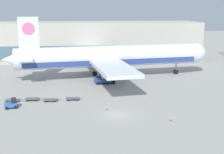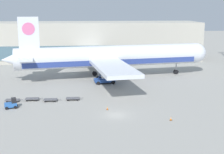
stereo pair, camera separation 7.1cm
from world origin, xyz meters
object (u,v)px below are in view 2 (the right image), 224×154
object	(u,v)px
baggage_dolly_lead	(12,100)
baggage_dolly_second	(32,99)
baggage_tug_mid	(12,104)
traffic_cone_far	(107,108)
scissor_lift_loader	(105,76)
traffic_cone_near	(171,118)
baggage_dolly_third	(50,100)
baggage_dolly_trail	(73,98)
airplane_main	(108,57)

from	to	relation	value
baggage_dolly_lead	baggage_dolly_second	distance (m)	4.02
baggage_tug_mid	traffic_cone_far	bearing A→B (deg)	-25.17
scissor_lift_loader	baggage_tug_mid	xyz separation A→B (m)	(-19.47, -19.04, -1.14)
baggage_tug_mid	traffic_cone_near	bearing A→B (deg)	-34.97
baggage_dolly_third	traffic_cone_near	world-z (taller)	traffic_cone_near
baggage_tug_mid	traffic_cone_near	xyz separation A→B (m)	(29.31, -9.37, -0.50)
baggage_dolly_trail	traffic_cone_far	xyz separation A→B (m)	(6.88, -7.04, -0.04)
baggage_tug_mid	baggage_dolly_second	distance (m)	5.85
baggage_dolly_trail	baggage_tug_mid	bearing A→B (deg)	-158.06
traffic_cone_near	baggage_dolly_trail	bearing A→B (deg)	141.79
baggage_dolly_second	traffic_cone_far	bearing A→B (deg)	-24.61
baggage_dolly_second	baggage_dolly_trail	bearing A→B (deg)	-1.83
traffic_cone_near	baggage_tug_mid	bearing A→B (deg)	162.27
baggage_tug_mid	baggage_dolly_third	world-z (taller)	baggage_tug_mid
traffic_cone_far	traffic_cone_near	bearing A→B (deg)	-32.41
airplane_main	traffic_cone_far	world-z (taller)	airplane_main
scissor_lift_loader	traffic_cone_far	bearing A→B (deg)	-100.84
airplane_main	scissor_lift_loader	bearing A→B (deg)	-111.60
airplane_main	scissor_lift_loader	xyz separation A→B (m)	(-1.49, -6.50, -3.82)
baggage_dolly_second	traffic_cone_far	xyz separation A→B (m)	(15.49, -7.50, -0.04)
baggage_dolly_second	traffic_cone_far	world-z (taller)	traffic_cone_far
baggage_dolly_lead	traffic_cone_far	size ratio (longest dim) A/B	5.27
airplane_main	scissor_lift_loader	size ratio (longest dim) A/B	10.34
scissor_lift_loader	traffic_cone_far	world-z (taller)	scissor_lift_loader
baggage_dolly_second	baggage_dolly_third	distance (m)	4.07
baggage_tug_mid	baggage_dolly_second	bearing A→B (deg)	40.01
scissor_lift_loader	baggage_tug_mid	distance (m)	27.25
airplane_main	baggage_tug_mid	distance (m)	33.41
baggage_dolly_lead	scissor_lift_loader	bearing A→B (deg)	37.17
baggage_dolly_second	airplane_main	bearing A→B (deg)	50.44
traffic_cone_far	baggage_dolly_lead	bearing A→B (deg)	160.43
baggage_dolly_lead	traffic_cone_near	size ratio (longest dim) A/B	4.83
airplane_main	baggage_dolly_second	xyz separation A→B (m)	(-17.81, -20.63, -5.45)
baggage_tug_mid	baggage_dolly_trail	xyz separation A→B (m)	(11.76, 4.45, -0.49)
scissor_lift_loader	baggage_dolly_third	distance (m)	19.58
baggage_dolly_trail	traffic_cone_far	world-z (taller)	traffic_cone_far
baggage_tug_mid	baggage_dolly_trail	size ratio (longest dim) A/B	0.74
scissor_lift_loader	baggage_dolly_second	world-z (taller)	scissor_lift_loader
baggage_dolly_lead	baggage_dolly_second	bearing A→B (deg)	9.54
baggage_dolly_lead	baggage_dolly_trail	size ratio (longest dim) A/B	1.00
baggage_dolly_lead	traffic_cone_far	xyz separation A→B (m)	(19.47, -6.92, -0.04)
scissor_lift_loader	traffic_cone_near	size ratio (longest dim) A/B	7.27
baggage_dolly_third	scissor_lift_loader	bearing A→B (deg)	51.94
traffic_cone_far	baggage_dolly_trail	bearing A→B (deg)	134.33
baggage_dolly_second	traffic_cone_far	distance (m)	17.21
airplane_main	baggage_dolly_third	xyz separation A→B (m)	(-13.85, -21.60, -5.45)
scissor_lift_loader	baggage_dolly_third	world-z (taller)	scissor_lift_loader
baggage_dolly_trail	traffic_cone_far	bearing A→B (deg)	-44.43
baggage_dolly_third	traffic_cone_far	bearing A→B (deg)	-28.29
scissor_lift_loader	baggage_dolly_third	xyz separation A→B (m)	(-12.36, -15.10, -1.63)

